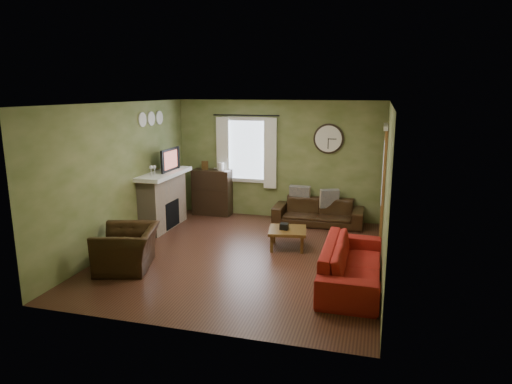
% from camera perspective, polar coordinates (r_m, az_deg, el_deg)
% --- Properties ---
extents(floor, '(4.60, 5.20, 0.00)m').
position_cam_1_polar(floor, '(7.99, -1.46, -7.93)').
color(floor, '#412319').
rests_on(floor, ground).
extents(ceiling, '(4.60, 5.20, 0.00)m').
position_cam_1_polar(ceiling, '(7.49, -1.58, 11.04)').
color(ceiling, white).
rests_on(ceiling, ground).
extents(wall_left, '(0.00, 5.20, 2.60)m').
position_cam_1_polar(wall_left, '(8.58, -16.40, 1.99)').
color(wall_left, olive).
rests_on(wall_left, ground).
extents(wall_right, '(0.00, 5.20, 2.60)m').
position_cam_1_polar(wall_right, '(7.32, 15.98, 0.25)').
color(wall_right, olive).
rests_on(wall_right, ground).
extents(wall_back, '(4.60, 0.00, 2.60)m').
position_cam_1_polar(wall_back, '(10.11, 2.76, 4.04)').
color(wall_back, olive).
rests_on(wall_back, ground).
extents(wall_front, '(4.60, 0.00, 2.60)m').
position_cam_1_polar(wall_front, '(5.27, -9.76, -4.15)').
color(wall_front, olive).
rests_on(wall_front, ground).
extents(fireplace, '(0.40, 1.40, 1.10)m').
position_cam_1_polar(fireplace, '(9.62, -11.54, -1.21)').
color(fireplace, tan).
rests_on(fireplace, floor).
extents(firebox, '(0.04, 0.60, 0.55)m').
position_cam_1_polar(firebox, '(9.60, -10.46, -2.73)').
color(firebox, black).
rests_on(firebox, fireplace).
extents(mantel, '(0.58, 1.60, 0.08)m').
position_cam_1_polar(mantel, '(9.48, -11.53, 2.24)').
color(mantel, white).
rests_on(mantel, fireplace).
extents(tv, '(0.08, 0.60, 0.35)m').
position_cam_1_polar(tv, '(9.57, -11.08, 3.66)').
color(tv, black).
rests_on(tv, mantel).
extents(tv_screen, '(0.02, 0.62, 0.36)m').
position_cam_1_polar(tv_screen, '(9.53, -10.66, 3.98)').
color(tv_screen, '#994C3F').
rests_on(tv_screen, mantel).
extents(medallion_left, '(0.28, 0.28, 0.03)m').
position_cam_1_polar(medallion_left, '(9.14, -14.02, 8.76)').
color(medallion_left, white).
rests_on(medallion_left, wall_left).
extents(medallion_mid, '(0.28, 0.28, 0.03)m').
position_cam_1_polar(medallion_mid, '(9.45, -12.98, 8.93)').
color(medallion_mid, white).
rests_on(medallion_mid, wall_left).
extents(medallion_right, '(0.28, 0.28, 0.03)m').
position_cam_1_polar(medallion_right, '(9.76, -12.00, 9.08)').
color(medallion_right, white).
rests_on(medallion_right, wall_left).
extents(window_pane, '(1.00, 0.02, 1.30)m').
position_cam_1_polar(window_pane, '(10.24, -1.09, 5.29)').
color(window_pane, silver).
rests_on(window_pane, wall_back).
extents(curtain_rod, '(0.03, 0.03, 1.50)m').
position_cam_1_polar(curtain_rod, '(10.08, -1.27, 9.57)').
color(curtain_rod, black).
rests_on(curtain_rod, wall_back).
extents(curtain_left, '(0.28, 0.04, 1.55)m').
position_cam_1_polar(curtain_left, '(10.32, -4.19, 5.04)').
color(curtain_left, white).
rests_on(curtain_left, wall_back).
extents(curtain_right, '(0.28, 0.04, 1.55)m').
position_cam_1_polar(curtain_right, '(10.01, 1.78, 4.83)').
color(curtain_right, white).
rests_on(curtain_right, wall_back).
extents(wall_clock, '(0.64, 0.06, 0.64)m').
position_cam_1_polar(wall_clock, '(9.82, 9.04, 6.59)').
color(wall_clock, white).
rests_on(wall_clock, wall_back).
extents(door, '(0.05, 0.90, 2.10)m').
position_cam_1_polar(door, '(9.18, 15.65, 1.12)').
color(door, brown).
rests_on(door, floor).
extents(bookshelf, '(0.88, 0.37, 1.04)m').
position_cam_1_polar(bookshelf, '(10.49, -5.50, -0.03)').
color(bookshelf, black).
rests_on(bookshelf, floor).
extents(book, '(0.19, 0.23, 0.02)m').
position_cam_1_polar(book, '(10.63, -5.22, 2.56)').
color(book, '#533816').
rests_on(book, bookshelf).
extents(sofa_brown, '(1.88, 0.74, 0.55)m').
position_cam_1_polar(sofa_brown, '(9.78, 7.77, -2.49)').
color(sofa_brown, black).
rests_on(sofa_brown, floor).
extents(pillow_left, '(0.42, 0.26, 0.40)m').
position_cam_1_polar(pillow_left, '(9.83, 9.14, -0.81)').
color(pillow_left, slate).
rests_on(pillow_left, sofa_brown).
extents(pillow_right, '(0.45, 0.15, 0.45)m').
position_cam_1_polar(pillow_right, '(9.99, 5.52, -0.49)').
color(pillow_right, slate).
rests_on(pillow_right, sofa_brown).
extents(sofa_red, '(0.83, 2.11, 0.62)m').
position_cam_1_polar(sofa_red, '(6.94, 11.90, -8.74)').
color(sofa_red, maroon).
rests_on(sofa_red, floor).
extents(armchair, '(1.14, 1.23, 0.66)m').
position_cam_1_polar(armchair, '(7.63, -15.80, -6.80)').
color(armchair, black).
rests_on(armchair, floor).
extents(coffee_table, '(0.76, 0.76, 0.35)m').
position_cam_1_polar(coffee_table, '(8.33, 3.96, -5.82)').
color(coffee_table, '#533816').
rests_on(coffee_table, floor).
extents(tissue_box, '(0.15, 0.15, 0.11)m').
position_cam_1_polar(tissue_box, '(8.24, 3.54, -4.37)').
color(tissue_box, black).
rests_on(tissue_box, coffee_table).
extents(wine_glass_a, '(0.07, 0.07, 0.21)m').
position_cam_1_polar(wine_glass_a, '(8.98, -12.97, 2.56)').
color(wine_glass_a, white).
rests_on(wine_glass_a, mantel).
extents(wine_glass_b, '(0.07, 0.07, 0.19)m').
position_cam_1_polar(wine_glass_b, '(9.11, -12.57, 2.65)').
color(wine_glass_b, white).
rests_on(wine_glass_b, mantel).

